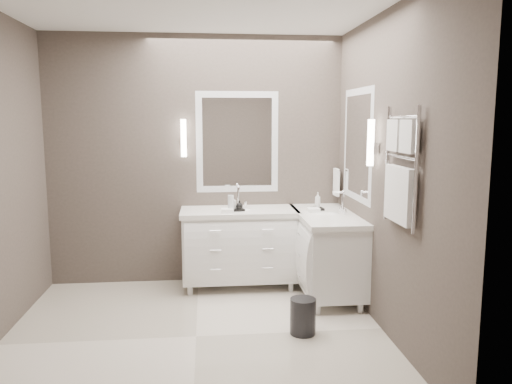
{
  "coord_description": "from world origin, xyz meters",
  "views": [
    {
      "loc": [
        0.1,
        -3.98,
        1.81
      ],
      "look_at": [
        0.58,
        0.7,
        1.11
      ],
      "focal_mm": 35.0,
      "sensor_mm": 36.0,
      "label": 1
    }
  ],
  "objects": [
    {
      "name": "sconce_right",
      "position": [
        1.53,
        0.22,
        1.59
      ],
      "size": [
        0.06,
        0.06,
        0.4
      ],
      "color": "white",
      "rests_on": "wall_right"
    },
    {
      "name": "mirror_back",
      "position": [
        0.45,
        1.49,
        1.55
      ],
      "size": [
        0.9,
        0.02,
        1.1
      ],
      "color": "white",
      "rests_on": "wall_back"
    },
    {
      "name": "sconce_back",
      "position": [
        -0.13,
        1.43,
        1.59
      ],
      "size": [
        0.06,
        0.06,
        0.4
      ],
      "color": "white",
      "rests_on": "wall_back"
    },
    {
      "name": "soap_bottle_c",
      "position": [
        1.27,
        1.12,
        0.95
      ],
      "size": [
        0.06,
        0.07,
        0.16
      ],
      "primitive_type": "imported",
      "rotation": [
        0.0,
        0.0,
        -0.03
      ],
      "color": "white",
      "rests_on": "amenity_tray_right"
    },
    {
      "name": "waste_bin",
      "position": [
        0.9,
        -0.03,
        0.15
      ],
      "size": [
        0.26,
        0.26,
        0.31
      ],
      "primitive_type": "cylinder",
      "rotation": [
        0.0,
        0.0,
        -0.2
      ],
      "color": "black",
      "rests_on": "floor"
    },
    {
      "name": "water_bottle",
      "position": [
        0.35,
        1.09,
        0.94
      ],
      "size": [
        0.08,
        0.08,
        0.18
      ],
      "primitive_type": "cylinder",
      "rotation": [
        0.0,
        0.0,
        0.4
      ],
      "color": "silver",
      "rests_on": "vanity_back"
    },
    {
      "name": "soap_bottle_b",
      "position": [
        0.44,
        1.12,
        0.92
      ],
      "size": [
        0.07,
        0.07,
        0.09
      ],
      "primitive_type": "imported",
      "rotation": [
        0.0,
        0.0,
        0.03
      ],
      "color": "black",
      "rests_on": "amenity_tray_back"
    },
    {
      "name": "amenity_tray_back",
      "position": [
        0.41,
        1.15,
        0.86
      ],
      "size": [
        0.18,
        0.15,
        0.02
      ],
      "primitive_type": "cube",
      "rotation": [
        0.0,
        0.0,
        0.23
      ],
      "color": "black",
      "rests_on": "vanity_back"
    },
    {
      "name": "floor",
      "position": [
        0.0,
        0.0,
        -0.01
      ],
      "size": [
        3.2,
        3.0,
        0.01
      ],
      "primitive_type": "cube",
      "color": "silver",
      "rests_on": "ground"
    },
    {
      "name": "mirror_right",
      "position": [
        1.59,
        0.8,
        1.55
      ],
      "size": [
        0.02,
        0.9,
        1.1
      ],
      "color": "white",
      "rests_on": "wall_right"
    },
    {
      "name": "wall_right",
      "position": [
        1.6,
        0.0,
        1.35
      ],
      "size": [
        0.01,
        3.0,
        2.7
      ],
      "primitive_type": "cube",
      "color": "#49403A",
      "rests_on": "floor"
    },
    {
      "name": "amenity_tray_right",
      "position": [
        1.27,
        1.12,
        0.86
      ],
      "size": [
        0.12,
        0.16,
        0.02
      ],
      "primitive_type": "cube",
      "rotation": [
        0.0,
        0.0,
        0.1
      ],
      "color": "black",
      "rests_on": "vanity_right"
    },
    {
      "name": "soap_bottle_a",
      "position": [
        0.38,
        1.17,
        0.94
      ],
      "size": [
        0.06,
        0.06,
        0.13
      ],
      "primitive_type": "imported",
      "rotation": [
        0.0,
        0.0,
        0.05
      ],
      "color": "white",
      "rests_on": "amenity_tray_back"
    },
    {
      "name": "vanity_right",
      "position": [
        1.33,
        0.9,
        0.49
      ],
      "size": [
        0.59,
        1.24,
        0.97
      ],
      "color": "white",
      "rests_on": "floor"
    },
    {
      "name": "wall_front",
      "position": [
        0.0,
        -1.5,
        1.35
      ],
      "size": [
        3.2,
        0.01,
        2.7
      ],
      "primitive_type": "cube",
      "color": "#49403A",
      "rests_on": "floor"
    },
    {
      "name": "vanity_back",
      "position": [
        0.45,
        1.23,
        0.49
      ],
      "size": [
        1.24,
        0.59,
        0.97
      ],
      "color": "white",
      "rests_on": "floor"
    },
    {
      "name": "towel_ladder",
      "position": [
        1.55,
        -0.4,
        1.39
      ],
      "size": [
        0.06,
        0.58,
        0.9
      ],
      "color": "white",
      "rests_on": "wall_right"
    },
    {
      "name": "towel_bar_corner",
      "position": [
        1.54,
        1.36,
        1.12
      ],
      "size": [
        0.03,
        0.22,
        0.3
      ],
      "color": "white",
      "rests_on": "wall_right"
    },
    {
      "name": "wall_back",
      "position": [
        0.0,
        1.5,
        1.35
      ],
      "size": [
        3.2,
        0.01,
        2.7
      ],
      "primitive_type": "cube",
      "color": "#49403A",
      "rests_on": "floor"
    }
  ]
}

